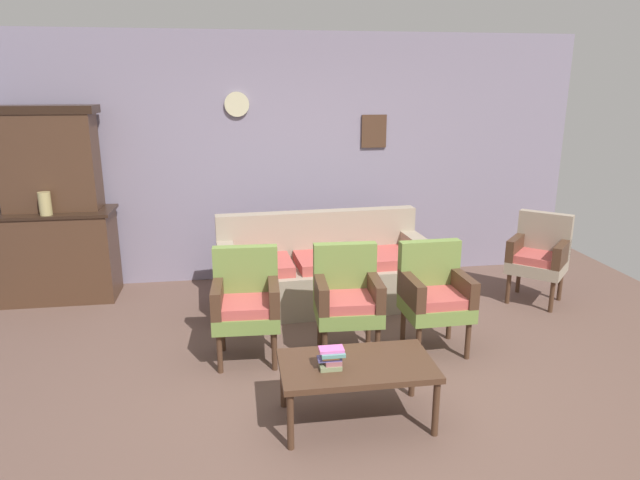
# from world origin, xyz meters

# --- Properties ---
(ground_plane) EXTENTS (7.68, 7.68, 0.00)m
(ground_plane) POSITION_xyz_m (0.00, 0.00, 0.00)
(ground_plane) COLOR brown
(wall_back_with_decor) EXTENTS (6.40, 0.09, 2.70)m
(wall_back_with_decor) POSITION_xyz_m (0.00, 2.63, 1.35)
(wall_back_with_decor) COLOR gray
(wall_back_with_decor) RESTS_ON ground
(side_cabinet) EXTENTS (1.16, 0.55, 0.93)m
(side_cabinet) POSITION_xyz_m (-2.47, 2.25, 0.47)
(side_cabinet) COLOR #472D1E
(side_cabinet) RESTS_ON ground
(cabinet_upper_hutch) EXTENTS (0.99, 0.38, 1.03)m
(cabinet_upper_hutch) POSITION_xyz_m (-2.47, 2.33, 1.45)
(cabinet_upper_hutch) COLOR #472D1E
(cabinet_upper_hutch) RESTS_ON side_cabinet
(vase_on_cabinet) EXTENTS (0.12, 0.12, 0.23)m
(vase_on_cabinet) POSITION_xyz_m (-2.48, 2.07, 1.04)
(vase_on_cabinet) COLOR tan
(vase_on_cabinet) RESTS_ON side_cabinet
(floral_couch) EXTENTS (2.12, 0.91, 0.90)m
(floral_couch) POSITION_xyz_m (0.19, 1.70, 0.32)
(floral_couch) COLOR gray
(floral_couch) RESTS_ON ground
(armchair_near_couch_end) EXTENTS (0.54, 0.51, 0.90)m
(armchair_near_couch_end) POSITION_xyz_m (-0.60, 0.63, 0.50)
(armchair_near_couch_end) COLOR olive
(armchair_near_couch_end) RESTS_ON ground
(armchair_by_doorway) EXTENTS (0.54, 0.51, 0.90)m
(armchair_by_doorway) POSITION_xyz_m (0.21, 0.59, 0.50)
(armchair_by_doorway) COLOR olive
(armchair_by_doorway) RESTS_ON ground
(armchair_row_middle) EXTENTS (0.53, 0.50, 0.90)m
(armchair_row_middle) POSITION_xyz_m (0.94, 0.56, 0.50)
(armchair_row_middle) COLOR olive
(armchair_row_middle) RESTS_ON ground
(wingback_chair_by_fireplace) EXTENTS (0.71, 0.71, 0.90)m
(wingback_chair_by_fireplace) POSITION_xyz_m (2.36, 1.44, 0.50)
(wingback_chair_by_fireplace) COLOR gray
(wingback_chair_by_fireplace) RESTS_ON ground
(coffee_table) EXTENTS (1.00, 0.56, 0.42)m
(coffee_table) POSITION_xyz_m (0.08, -0.39, 0.38)
(coffee_table) COLOR #472D1E
(coffee_table) RESTS_ON ground
(book_stack_on_table) EXTENTS (0.17, 0.11, 0.13)m
(book_stack_on_table) POSITION_xyz_m (-0.10, -0.43, 0.49)
(book_stack_on_table) COLOR gray
(book_stack_on_table) RESTS_ON coffee_table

